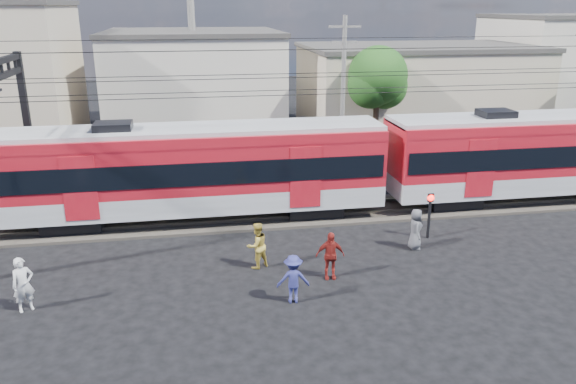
# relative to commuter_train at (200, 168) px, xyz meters

# --- Properties ---
(ground) EXTENTS (120.00, 120.00, 0.00)m
(ground) POSITION_rel_commuter_train_xyz_m (2.10, -8.00, -2.40)
(ground) COLOR black
(ground) RESTS_ON ground
(track_bed) EXTENTS (70.00, 3.40, 0.12)m
(track_bed) POSITION_rel_commuter_train_xyz_m (2.10, 0.00, -2.34)
(track_bed) COLOR #2D2823
(track_bed) RESTS_ON ground
(rail_near) EXTENTS (70.00, 0.12, 0.12)m
(rail_near) POSITION_rel_commuter_train_xyz_m (2.10, -0.75, -2.22)
(rail_near) COLOR #59544C
(rail_near) RESTS_ON track_bed
(rail_far) EXTENTS (70.00, 0.12, 0.12)m
(rail_far) POSITION_rel_commuter_train_xyz_m (2.10, 0.75, -2.22)
(rail_far) COLOR #59544C
(rail_far) RESTS_ON track_bed
(commuter_train) EXTENTS (50.30, 3.08, 4.17)m
(commuter_train) POSITION_rel_commuter_train_xyz_m (0.00, 0.00, 0.00)
(commuter_train) COLOR black
(commuter_train) RESTS_ON ground
(catenary) EXTENTS (70.00, 9.30, 7.52)m
(catenary) POSITION_rel_commuter_train_xyz_m (-6.55, -0.00, 2.73)
(catenary) COLOR black
(catenary) RESTS_ON ground
(building_midwest) EXTENTS (12.24, 12.24, 7.30)m
(building_midwest) POSITION_rel_commuter_train_xyz_m (0.10, 19.00, 1.25)
(building_midwest) COLOR beige
(building_midwest) RESTS_ON ground
(building_mideast) EXTENTS (16.32, 10.20, 6.30)m
(building_mideast) POSITION_rel_commuter_train_xyz_m (16.10, 16.00, 0.75)
(building_mideast) COLOR #B8A68D
(building_mideast) RESTS_ON ground
(building_east) EXTENTS (10.20, 10.20, 8.30)m
(building_east) POSITION_rel_commuter_train_xyz_m (30.10, 20.00, 1.75)
(building_east) COLOR beige
(building_east) RESTS_ON ground
(utility_pole_mid) EXTENTS (1.80, 0.24, 8.50)m
(utility_pole_mid) POSITION_rel_commuter_train_xyz_m (8.10, 7.00, 2.13)
(utility_pole_mid) COLOR slate
(utility_pole_mid) RESTS_ON ground
(tree_near) EXTENTS (3.82, 3.64, 6.72)m
(tree_near) POSITION_rel_commuter_train_xyz_m (11.29, 10.09, 2.26)
(tree_near) COLOR #382619
(tree_near) RESTS_ON ground
(pedestrian_a) EXTENTS (0.76, 0.68, 1.75)m
(pedestrian_a) POSITION_rel_commuter_train_xyz_m (-5.59, -6.79, -1.53)
(pedestrian_a) COLOR silver
(pedestrian_a) RESTS_ON ground
(pedestrian_b) EXTENTS (1.03, 0.96, 1.70)m
(pedestrian_b) POSITION_rel_commuter_train_xyz_m (1.80, -5.03, -1.55)
(pedestrian_b) COLOR gold
(pedestrian_b) RESTS_ON ground
(pedestrian_c) EXTENTS (1.07, 0.66, 1.60)m
(pedestrian_c) POSITION_rel_commuter_train_xyz_m (2.63, -7.69, -1.60)
(pedestrian_c) COLOR navy
(pedestrian_c) RESTS_ON ground
(pedestrian_d) EXTENTS (1.02, 0.48, 1.69)m
(pedestrian_d) POSITION_rel_commuter_train_xyz_m (4.16, -6.29, -1.55)
(pedestrian_d) COLOR maroon
(pedestrian_d) RESTS_ON ground
(pedestrian_e) EXTENTS (0.67, 0.88, 1.61)m
(pedestrian_e) POSITION_rel_commuter_train_xyz_m (8.01, -4.42, -1.60)
(pedestrian_e) COLOR #47484C
(pedestrian_e) RESTS_ON ground
(crossing_signal) EXTENTS (0.28, 0.28, 1.90)m
(crossing_signal) POSITION_rel_commuter_train_xyz_m (8.93, -3.54, -1.09)
(crossing_signal) COLOR black
(crossing_signal) RESTS_ON ground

